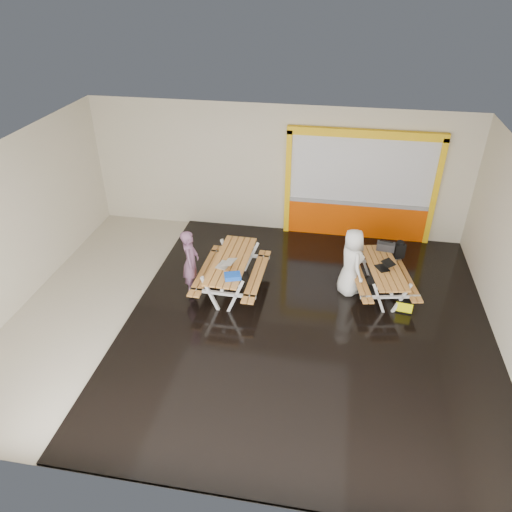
% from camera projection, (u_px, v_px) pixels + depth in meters
% --- Properties ---
extents(room, '(10.02, 8.02, 3.52)m').
position_uv_depth(room, '(248.00, 247.00, 9.22)').
color(room, beige).
rests_on(room, ground).
extents(deck, '(7.50, 7.98, 0.05)m').
position_uv_depth(deck, '(307.00, 323.00, 9.95)').
color(deck, black).
rests_on(deck, room).
extents(kiosk, '(3.88, 0.16, 3.00)m').
position_uv_depth(kiosk, '(360.00, 189.00, 12.35)').
color(kiosk, '#DA4601').
rests_on(kiosk, room).
extents(picnic_table_left, '(1.48, 2.14, 0.84)m').
position_uv_depth(picnic_table_left, '(232.00, 267.00, 10.64)').
color(picnic_table_left, '#C98237').
rests_on(picnic_table_left, deck).
extents(picnic_table_right, '(1.61, 2.08, 0.75)m').
position_uv_depth(picnic_table_right, '(383.00, 273.00, 10.57)').
color(picnic_table_right, '#C98237').
rests_on(picnic_table_right, deck).
extents(person_left, '(0.44, 0.60, 1.51)m').
position_uv_depth(person_left, '(191.00, 262.00, 10.40)').
color(person_left, '#704764').
rests_on(person_left, deck).
extents(person_right, '(0.79, 0.93, 1.62)m').
position_uv_depth(person_right, '(351.00, 263.00, 10.54)').
color(person_right, white).
rests_on(person_right, deck).
extents(laptop_left, '(0.45, 0.42, 0.16)m').
position_uv_depth(laptop_left, '(226.00, 264.00, 10.30)').
color(laptop_left, silver).
rests_on(laptop_left, picnic_table_left).
extents(laptop_right, '(0.45, 0.44, 0.15)m').
position_uv_depth(laptop_right, '(384.00, 266.00, 10.39)').
color(laptop_right, black).
rests_on(laptop_right, picnic_table_right).
extents(blue_pouch, '(0.39, 0.33, 0.10)m').
position_uv_depth(blue_pouch, '(233.00, 276.00, 9.90)').
color(blue_pouch, blue).
rests_on(blue_pouch, picnic_table_left).
extents(toolbox, '(0.43, 0.25, 0.24)m').
position_uv_depth(toolbox, '(386.00, 246.00, 11.03)').
color(toolbox, black).
rests_on(toolbox, picnic_table_right).
extents(backpack, '(0.30, 0.24, 0.43)m').
position_uv_depth(backpack, '(399.00, 250.00, 11.21)').
color(backpack, black).
rests_on(backpack, picnic_table_right).
extents(dark_case, '(0.41, 0.33, 0.14)m').
position_uv_depth(dark_case, '(370.00, 291.00, 10.76)').
color(dark_case, black).
rests_on(dark_case, deck).
extents(fluke_bag, '(0.38, 0.28, 0.31)m').
position_uv_depth(fluke_bag, '(404.00, 305.00, 10.19)').
color(fluke_bag, black).
rests_on(fluke_bag, deck).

